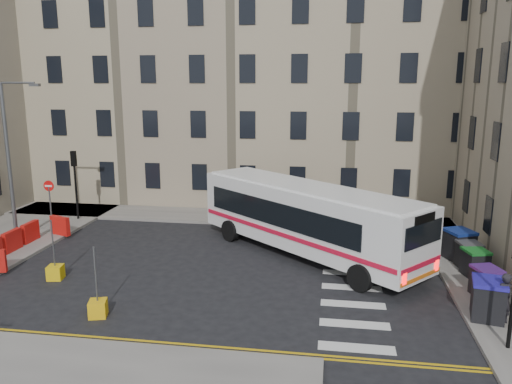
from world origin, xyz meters
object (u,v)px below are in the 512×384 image
(pedestrian, at_px, (503,298))
(bollard_yellow, at_px, (56,272))
(wheelie_bin_c, at_px, (475,263))
(wheelie_bin_e, at_px, (459,244))
(streetlamp, at_px, (9,161))
(wheelie_bin_a, at_px, (488,299))
(bollard_chevron, at_px, (98,309))
(wheelie_bin_d, at_px, (469,255))
(bus, at_px, (306,217))
(wheelie_bin_b, at_px, (486,282))

(pedestrian, relative_size, bollard_yellow, 2.98)
(wheelie_bin_c, bearing_deg, bollard_yellow, 174.94)
(wheelie_bin_e, bearing_deg, bollard_yellow, 172.69)
(streetlamp, distance_m, wheelie_bin_a, 22.49)
(streetlamp, relative_size, bollard_chevron, 13.57)
(wheelie_bin_c, xyz_separation_m, wheelie_bin_d, (-0.02, 0.95, 0.00))
(bus, height_order, wheelie_bin_b, bus)
(streetlamp, height_order, wheelie_bin_c, streetlamp)
(pedestrian, bearing_deg, wheelie_bin_b, -115.74)
(wheelie_bin_c, relative_size, bollard_chevron, 2.05)
(wheelie_bin_a, distance_m, pedestrian, 0.54)
(wheelie_bin_a, bearing_deg, wheelie_bin_c, 92.99)
(streetlamp, bearing_deg, wheelie_bin_a, -14.28)
(bus, distance_m, wheelie_bin_d, 7.37)
(pedestrian, distance_m, bollard_chevron, 13.98)
(streetlamp, bearing_deg, wheelie_bin_c, -3.75)
(wheelie_bin_b, relative_size, wheelie_bin_e, 0.79)
(wheelie_bin_d, height_order, bollard_chevron, wheelie_bin_d)
(wheelie_bin_a, height_order, wheelie_bin_b, wheelie_bin_a)
(wheelie_bin_b, height_order, wheelie_bin_d, wheelie_bin_d)
(bollard_chevron, bearing_deg, wheelie_bin_b, 14.47)
(bollard_chevron, bearing_deg, wheelie_bin_a, 7.20)
(wheelie_bin_d, bearing_deg, wheelie_bin_b, -102.05)
(wheelie_bin_c, distance_m, wheelie_bin_d, 0.95)
(bollard_yellow, bearing_deg, wheelie_bin_b, 2.06)
(wheelie_bin_d, height_order, bollard_yellow, wheelie_bin_d)
(wheelie_bin_c, bearing_deg, bollard_chevron, -171.91)
(pedestrian, height_order, bollard_chevron, pedestrian)
(wheelie_bin_b, bearing_deg, bollard_yellow, 165.15)
(wheelie_bin_b, xyz_separation_m, wheelie_bin_c, (0.15, 2.13, 0.00))
(bollard_chevron, bearing_deg, wheelie_bin_e, 29.19)
(bollard_yellow, bearing_deg, bollard_chevron, -41.51)
(wheelie_bin_a, height_order, bollard_yellow, wheelie_bin_a)
(streetlamp, relative_size, bollard_yellow, 13.57)
(bus, height_order, bollard_yellow, bus)
(wheelie_bin_a, xyz_separation_m, bollard_yellow, (-16.90, 1.28, -0.55))
(bus, bearing_deg, wheelie_bin_a, -90.71)
(wheelie_bin_a, height_order, wheelie_bin_d, wheelie_bin_a)
(wheelie_bin_b, xyz_separation_m, wheelie_bin_e, (-0.05, 4.18, 0.12))
(wheelie_bin_c, xyz_separation_m, wheelie_bin_e, (-0.20, 2.06, 0.12))
(streetlamp, relative_size, wheelie_bin_b, 6.50)
(wheelie_bin_a, height_order, bollard_chevron, wheelie_bin_a)
(bus, relative_size, wheelie_bin_b, 8.90)
(wheelie_bin_d, bearing_deg, bollard_yellow, -177.83)
(wheelie_bin_e, height_order, bollard_yellow, wheelie_bin_e)
(wheelie_bin_c, xyz_separation_m, pedestrian, (-0.25, -4.37, 0.31))
(wheelie_bin_a, bearing_deg, bus, 150.02)
(wheelie_bin_b, distance_m, pedestrian, 2.27)
(wheelie_bin_e, xyz_separation_m, pedestrian, (-0.06, -6.43, 0.19))
(bus, bearing_deg, wheelie_bin_d, -56.24)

